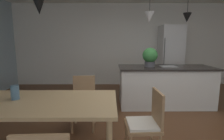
{
  "coord_description": "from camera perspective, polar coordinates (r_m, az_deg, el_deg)",
  "views": [
    {
      "loc": [
        -0.82,
        -2.63,
        1.44
      ],
      "look_at": [
        -0.8,
        0.54,
        0.93
      ],
      "focal_mm": 27.59,
      "sensor_mm": 36.0,
      "label": 1
    }
  ],
  "objects": [
    {
      "name": "pendant_over_island_main",
      "position": [
        3.95,
        12.28,
        16.77
      ],
      "size": [
        0.21,
        0.21,
        0.83
      ],
      "color": "black"
    },
    {
      "name": "pendant_over_island_aux",
      "position": [
        4.2,
        23.6,
        15.67
      ],
      "size": [
        0.18,
        0.18,
        0.83
      ],
      "color": "black"
    },
    {
      "name": "vase_on_dining_table",
      "position": [
        2.41,
        -29.45,
        -6.49
      ],
      "size": [
        0.1,
        0.1,
        0.17
      ],
      "color": "slate",
      "rests_on": "dining_table"
    },
    {
      "name": "refrigerator",
      "position": [
        5.83,
        18.74,
        4.15
      ],
      "size": [
        0.68,
        0.67,
        1.96
      ],
      "color": "silver",
      "rests_on": "ground_plane"
    },
    {
      "name": "kitchen_island",
      "position": [
        4.14,
        17.08,
        -4.94
      ],
      "size": [
        2.09,
        0.85,
        0.91
      ],
      "color": "silver",
      "rests_on": "ground_plane"
    },
    {
      "name": "wall_back_kitchen",
      "position": [
        5.95,
        7.61,
        8.21
      ],
      "size": [
        10.0,
        0.12,
        2.7
      ],
      "primitive_type": "cube",
      "color": "white",
      "rests_on": "ground_plane"
    },
    {
      "name": "dining_table",
      "position": [
        2.28,
        -23.72,
        -10.99
      ],
      "size": [
        1.9,
        0.92,
        0.75
      ],
      "color": "tan",
      "rests_on": "ground_plane"
    },
    {
      "name": "chair_far_right",
      "position": [
        2.99,
        -9.39,
        -9.84
      ],
      "size": [
        0.42,
        0.42,
        0.87
      ],
      "color": "#A87F56",
      "rests_on": "ground_plane"
    },
    {
      "name": "chair_kitchen_end",
      "position": [
        2.23,
        11.35,
        -16.73
      ],
      "size": [
        0.42,
        0.42,
        0.87
      ],
      "color": "#A87F56",
      "rests_on": "ground_plane"
    },
    {
      "name": "pendant_over_table",
      "position": [
        2.15,
        -23.13,
        20.06
      ],
      "size": [
        0.2,
        0.2,
        0.96
      ],
      "color": "black"
    },
    {
      "name": "ground_plane",
      "position": [
        3.12,
        15.81,
        -19.17
      ],
      "size": [
        10.0,
        8.4,
        0.04
      ],
      "primitive_type": "cube",
      "color": "brown"
    },
    {
      "name": "potted_plant_on_island",
      "position": [
        3.94,
        12.47,
        4.38
      ],
      "size": [
        0.33,
        0.33,
        0.42
      ],
      "color": "#4C4C51",
      "rests_on": "kitchen_island"
    }
  ]
}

